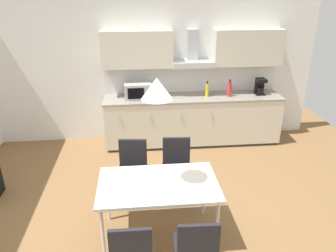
{
  "coord_description": "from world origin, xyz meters",
  "views": [
    {
      "loc": [
        -0.1,
        -3.49,
        2.77
      ],
      "look_at": [
        0.3,
        0.64,
        1.0
      ],
      "focal_mm": 35.0,
      "sensor_mm": 36.0,
      "label": 1
    }
  ],
  "objects": [
    {
      "name": "chair_near_left",
      "position": [
        -0.21,
        -1.16,
        0.53
      ],
      "size": [
        0.4,
        0.4,
        0.87
      ],
      "color": "black",
      "rests_on": "ground_plane"
    },
    {
      "name": "backsplash_tile",
      "position": [
        0.92,
        2.48,
        1.16
      ],
      "size": [
        3.23,
        0.02,
        0.48
      ],
      "primitive_type": "cube",
      "color": "silver",
      "rests_on": "kitchen_counter"
    },
    {
      "name": "chair_far_left",
      "position": [
        -0.2,
        0.43,
        0.53
      ],
      "size": [
        0.44,
        0.44,
        0.87
      ],
      "color": "black",
      "rests_on": "ground_plane"
    },
    {
      "name": "wall_back",
      "position": [
        0.0,
        2.54,
        1.37
      ],
      "size": [
        6.52,
        0.1,
        2.75
      ],
      "primitive_type": "cube",
      "color": "white",
      "rests_on": "ground_plane"
    },
    {
      "name": "chair_far_right",
      "position": [
        0.4,
        0.43,
        0.53
      ],
      "size": [
        0.43,
        0.43,
        0.87
      ],
      "color": "black",
      "rests_on": "ground_plane"
    },
    {
      "name": "pendant_lamp",
      "position": [
        0.09,
        -0.37,
        1.84
      ],
      "size": [
        0.32,
        0.32,
        0.22
      ],
      "primitive_type": "cone",
      "color": "silver"
    },
    {
      "name": "dining_table",
      "position": [
        0.09,
        -0.37,
        0.69
      ],
      "size": [
        1.35,
        0.83,
        0.74
      ],
      "color": "silver",
      "rests_on": "ground_plane"
    },
    {
      "name": "upper_wall_cabinets",
      "position": [
        0.92,
        2.32,
        1.75
      ],
      "size": [
        3.23,
        0.4,
        0.64
      ],
      "color": "beige"
    },
    {
      "name": "bottle_red",
      "position": [
        1.57,
        2.11,
        1.05
      ],
      "size": [
        0.08,
        0.08,
        0.32
      ],
      "color": "red",
      "rests_on": "kitchen_counter"
    },
    {
      "name": "kitchen_counter",
      "position": [
        0.92,
        2.16,
        0.46
      ],
      "size": [
        3.25,
        0.69,
        0.92
      ],
      "color": "#333333",
      "rests_on": "ground_plane"
    },
    {
      "name": "bottle_yellow",
      "position": [
        1.17,
        2.14,
        1.04
      ],
      "size": [
        0.06,
        0.06,
        0.29
      ],
      "color": "yellow",
      "rests_on": "kitchen_counter"
    },
    {
      "name": "ground_plane",
      "position": [
        0.0,
        0.0,
        -0.01
      ],
      "size": [
        8.15,
        7.48,
        0.02
      ],
      "primitive_type": "cube",
      "color": "brown"
    },
    {
      "name": "chair_near_right",
      "position": [
        0.39,
        -1.16,
        0.53
      ],
      "size": [
        0.42,
        0.42,
        0.87
      ],
      "color": "black",
      "rests_on": "ground_plane"
    },
    {
      "name": "microwave",
      "position": [
        -0.08,
        2.16,
        1.06
      ],
      "size": [
        0.48,
        0.35,
        0.28
      ],
      "color": "#ADADB2",
      "rests_on": "kitchen_counter"
    },
    {
      "name": "coffee_maker",
      "position": [
        2.18,
        2.19,
        1.07
      ],
      "size": [
        0.18,
        0.19,
        0.3
      ],
      "color": "black",
      "rests_on": "kitchen_counter"
    }
  ]
}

